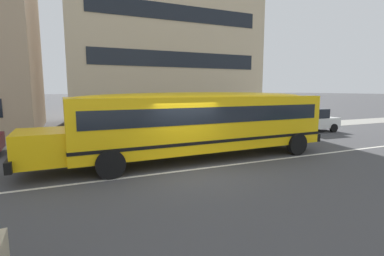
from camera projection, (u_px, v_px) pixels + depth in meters
The scene contains 6 objects.
ground_plane at pixel (189, 170), 10.50m from camera, with size 400.00×400.00×0.00m, color #424244.
sidewalk_far at pixel (138, 136), 18.13m from camera, with size 120.00×3.00×0.01m, color gray.
lane_centreline at pixel (189, 170), 10.50m from camera, with size 110.00×0.16×0.01m, color silver.
school_bus at pixel (199, 120), 12.03m from camera, with size 12.92×3.07×2.87m.
parked_car_white_under_tree at pixel (310, 120), 19.98m from camera, with size 3.96×2.00×1.64m.
apartment_block_far_centre at pixel (154, 30), 25.25m from camera, with size 14.82×12.23×16.50m.
Camera 1 is at (-3.95, -9.40, 2.98)m, focal length 26.34 mm.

